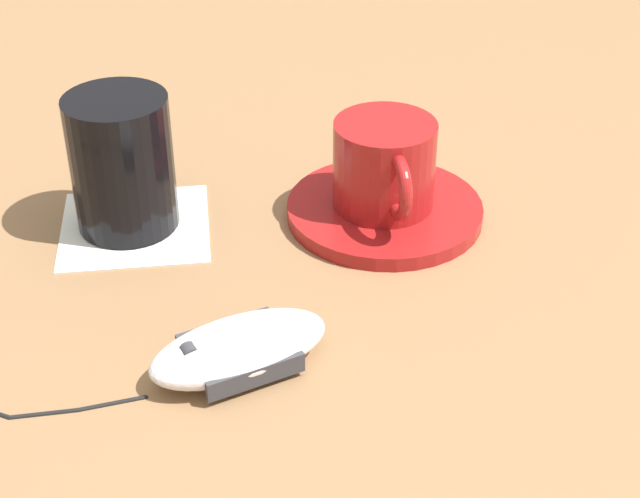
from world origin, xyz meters
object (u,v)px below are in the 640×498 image
(drinking_glass, at_px, (122,163))
(coffee_cup, at_px, (385,166))
(computer_mouse, at_px, (239,348))
(saucer, at_px, (384,210))

(drinking_glass, bearing_deg, coffee_cup, 78.53)
(drinking_glass, bearing_deg, computer_mouse, 15.35)
(computer_mouse, relative_size, drinking_glass, 1.22)
(saucer, height_order, coffee_cup, coffee_cup)
(saucer, height_order, computer_mouse, computer_mouse)
(coffee_cup, bearing_deg, saucer, 105.77)
(saucer, relative_size, drinking_glass, 1.47)
(coffee_cup, bearing_deg, computer_mouse, -43.80)
(drinking_glass, bearing_deg, saucer, 78.71)
(computer_mouse, bearing_deg, coffee_cup, 136.20)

